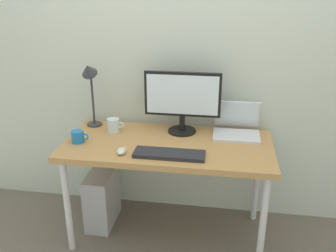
{
  "coord_description": "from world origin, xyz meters",
  "views": [
    {
      "loc": [
        0.35,
        -2.23,
        1.74
      ],
      "look_at": [
        0.0,
        0.0,
        0.85
      ],
      "focal_mm": 39.6,
      "sensor_mm": 36.0,
      "label": 1
    }
  ],
  "objects_px": {
    "desk": "(168,152)",
    "glass_cup": "(113,125)",
    "desk_lamp": "(90,80)",
    "keyboard": "(169,154)",
    "laptop": "(237,126)",
    "monitor": "(182,99)",
    "coffee_mug": "(78,137)",
    "computer_tower": "(102,198)",
    "mouse": "(121,151)"
  },
  "relations": [
    {
      "from": "desk",
      "to": "keyboard",
      "type": "bearing_deg",
      "value": -78.89
    },
    {
      "from": "monitor",
      "to": "coffee_mug",
      "type": "bearing_deg",
      "value": -156.7
    },
    {
      "from": "desk_lamp",
      "to": "coffee_mug",
      "type": "relative_size",
      "value": 4.2
    },
    {
      "from": "desk_lamp",
      "to": "mouse",
      "type": "xyz_separation_m",
      "value": [
        0.33,
        -0.41,
        -0.34
      ]
    },
    {
      "from": "desk",
      "to": "monitor",
      "type": "height_order",
      "value": "monitor"
    },
    {
      "from": "coffee_mug",
      "to": "keyboard",
      "type": "bearing_deg",
      "value": -9.77
    },
    {
      "from": "coffee_mug",
      "to": "computer_tower",
      "type": "xyz_separation_m",
      "value": [
        0.08,
        0.14,
        -0.56
      ]
    },
    {
      "from": "laptop",
      "to": "mouse",
      "type": "relative_size",
      "value": 3.56
    },
    {
      "from": "mouse",
      "to": "computer_tower",
      "type": "distance_m",
      "value": 0.65
    },
    {
      "from": "keyboard",
      "to": "computer_tower",
      "type": "relative_size",
      "value": 1.05
    },
    {
      "from": "desk_lamp",
      "to": "keyboard",
      "type": "distance_m",
      "value": 0.82
    },
    {
      "from": "monitor",
      "to": "glass_cup",
      "type": "distance_m",
      "value": 0.53
    },
    {
      "from": "mouse",
      "to": "computer_tower",
      "type": "height_order",
      "value": "mouse"
    },
    {
      "from": "monitor",
      "to": "laptop",
      "type": "xyz_separation_m",
      "value": [
        0.38,
        0.02,
        -0.19
      ]
    },
    {
      "from": "monitor",
      "to": "desk_lamp",
      "type": "relative_size",
      "value": 1.07
    },
    {
      "from": "monitor",
      "to": "laptop",
      "type": "bearing_deg",
      "value": 3.06
    },
    {
      "from": "glass_cup",
      "to": "keyboard",
      "type": "bearing_deg",
      "value": -35.52
    },
    {
      "from": "monitor",
      "to": "mouse",
      "type": "height_order",
      "value": "monitor"
    },
    {
      "from": "coffee_mug",
      "to": "glass_cup",
      "type": "height_order",
      "value": "glass_cup"
    },
    {
      "from": "keyboard",
      "to": "glass_cup",
      "type": "relative_size",
      "value": 3.62
    },
    {
      "from": "monitor",
      "to": "coffee_mug",
      "type": "xyz_separation_m",
      "value": [
        -0.66,
        -0.29,
        -0.21
      ]
    },
    {
      "from": "desk_lamp",
      "to": "keyboard",
      "type": "relative_size",
      "value": 1.12
    },
    {
      "from": "laptop",
      "to": "glass_cup",
      "type": "relative_size",
      "value": 2.63
    },
    {
      "from": "desk",
      "to": "coffee_mug",
      "type": "relative_size",
      "value": 11.75
    },
    {
      "from": "monitor",
      "to": "glass_cup",
      "type": "xyz_separation_m",
      "value": [
        -0.48,
        -0.07,
        -0.2
      ]
    },
    {
      "from": "keyboard",
      "to": "coffee_mug",
      "type": "height_order",
      "value": "coffee_mug"
    },
    {
      "from": "desk",
      "to": "desk_lamp",
      "type": "distance_m",
      "value": 0.75
    },
    {
      "from": "monitor",
      "to": "laptop",
      "type": "distance_m",
      "value": 0.43
    },
    {
      "from": "laptop",
      "to": "keyboard",
      "type": "relative_size",
      "value": 0.73
    },
    {
      "from": "glass_cup",
      "to": "desk",
      "type": "bearing_deg",
      "value": -17.25
    },
    {
      "from": "mouse",
      "to": "glass_cup",
      "type": "distance_m",
      "value": 0.37
    },
    {
      "from": "desk",
      "to": "laptop",
      "type": "relative_size",
      "value": 4.32
    },
    {
      "from": "coffee_mug",
      "to": "computer_tower",
      "type": "distance_m",
      "value": 0.58
    },
    {
      "from": "desk",
      "to": "mouse",
      "type": "height_order",
      "value": "mouse"
    },
    {
      "from": "desk",
      "to": "keyboard",
      "type": "relative_size",
      "value": 3.14
    },
    {
      "from": "monitor",
      "to": "coffee_mug",
      "type": "relative_size",
      "value": 4.5
    },
    {
      "from": "coffee_mug",
      "to": "computer_tower",
      "type": "height_order",
      "value": "coffee_mug"
    },
    {
      "from": "desk",
      "to": "monitor",
      "type": "distance_m",
      "value": 0.38
    },
    {
      "from": "mouse",
      "to": "glass_cup",
      "type": "height_order",
      "value": "glass_cup"
    },
    {
      "from": "glass_cup",
      "to": "mouse",
      "type": "bearing_deg",
      "value": -65.86
    },
    {
      "from": "coffee_mug",
      "to": "computer_tower",
      "type": "relative_size",
      "value": 0.28
    },
    {
      "from": "laptop",
      "to": "computer_tower",
      "type": "xyz_separation_m",
      "value": [
        -0.96,
        -0.16,
        -0.57
      ]
    },
    {
      "from": "keyboard",
      "to": "glass_cup",
      "type": "height_order",
      "value": "glass_cup"
    },
    {
      "from": "desk",
      "to": "glass_cup",
      "type": "relative_size",
      "value": 11.37
    },
    {
      "from": "monitor",
      "to": "coffee_mug",
      "type": "distance_m",
      "value": 0.75
    },
    {
      "from": "desk_lamp",
      "to": "keyboard",
      "type": "bearing_deg",
      "value": -32.16
    },
    {
      "from": "glass_cup",
      "to": "monitor",
      "type": "bearing_deg",
      "value": 8.63
    },
    {
      "from": "keyboard",
      "to": "glass_cup",
      "type": "bearing_deg",
      "value": 144.48
    },
    {
      "from": "laptop",
      "to": "keyboard",
      "type": "distance_m",
      "value": 0.59
    },
    {
      "from": "laptop",
      "to": "coffee_mug",
      "type": "distance_m",
      "value": 1.09
    }
  ]
}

